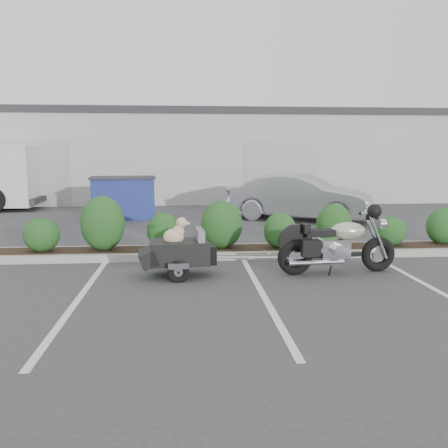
{
  "coord_description": "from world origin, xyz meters",
  "views": [
    {
      "loc": [
        0.06,
        -7.41,
        2.07
      ],
      "look_at": [
        0.8,
        1.58,
        0.75
      ],
      "focal_mm": 38.0,
      "sensor_mm": 36.0,
      "label": 1
    }
  ],
  "objects": [
    {
      "name": "ground",
      "position": [
        0.0,
        0.0,
        0.0
      ],
      "size": [
        90.0,
        90.0,
        0.0
      ],
      "primitive_type": "plane",
      "color": "#38383A",
      "rests_on": "ground"
    },
    {
      "name": "sedan",
      "position": [
        3.68,
        7.3,
        0.74
      ],
      "size": [
        4.69,
        3.47,
        1.48
      ],
      "primitive_type": "imported",
      "rotation": [
        0.0,
        0.0,
        1.09
      ],
      "color": "#A2A3A9",
      "rests_on": "ground"
    },
    {
      "name": "building",
      "position": [
        0.0,
        17.0,
        2.0
      ],
      "size": [
        26.0,
        10.0,
        4.0
      ],
      "primitive_type": "cube",
      "color": "#9EA099",
      "rests_on": "ground"
    },
    {
      "name": "planter_kerb",
      "position": [
        1.0,
        2.2,
        0.07
      ],
      "size": [
        12.0,
        1.0,
        0.15
      ],
      "primitive_type": "cube",
      "color": "#9E9E93",
      "rests_on": "ground"
    },
    {
      "name": "pet_trailer",
      "position": [
        -0.07,
        0.57,
        0.44
      ],
      "size": [
        1.75,
        0.98,
        1.03
      ],
      "rotation": [
        0.0,
        0.0,
        0.09
      ],
      "color": "black",
      "rests_on": "ground"
    },
    {
      "name": "motorcycle",
      "position": [
        2.72,
        0.55,
        0.5
      ],
      "size": [
        2.18,
        0.76,
        1.25
      ],
      "rotation": [
        0.0,
        0.0,
        0.09
      ],
      "color": "black",
      "rests_on": "ground"
    },
    {
      "name": "dumpster",
      "position": [
        -1.97,
        8.3,
        0.69
      ],
      "size": [
        2.22,
        1.65,
        1.37
      ],
      "rotation": [
        0.0,
        0.0,
        0.11
      ],
      "color": "navy",
      "rests_on": "ground"
    }
  ]
}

